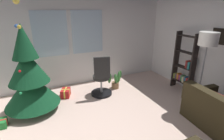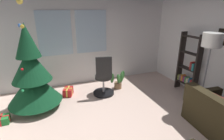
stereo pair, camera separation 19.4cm
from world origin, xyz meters
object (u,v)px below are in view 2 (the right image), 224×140
Objects in this scene: floor_lamp at (211,45)px; potted_plant at (118,80)px; gift_box_green at (1,120)px; bookshelf at (189,67)px; holiday_tree at (32,76)px; gift_box_red at (68,92)px; office_chair at (104,80)px.

floor_lamp reaches higher than potted_plant.
gift_box_green is 0.18× the size of bookshelf.
holiday_tree reaches higher than gift_box_red.
bookshelf is (3.85, -0.63, -0.08)m from holiday_tree.
office_chair is at bearing -20.78° from gift_box_red.
office_chair is 2.30m from bookshelf.
bookshelf is (4.51, -0.24, 0.65)m from gift_box_green.
holiday_tree is at bearing 170.72° from bookshelf.
holiday_tree is 1.71m from office_chair.
gift_box_green is 2.93m from potted_plant.
potted_plant is (-1.25, 1.74, -1.26)m from floor_lamp.
floor_lamp reaches higher than gift_box_green.
floor_lamp is at bearing -40.06° from office_chair.
holiday_tree is 8.02× the size of gift_box_green.
gift_box_red is 0.22× the size of bookshelf.
bookshelf is at bearing -27.84° from potted_plant.
floor_lamp reaches higher than gift_box_red.
floor_lamp is (1.78, -1.50, 1.07)m from office_chair.
office_chair is 0.61m from potted_plant.
floor_lamp reaches higher than bookshelf.
office_chair is 2.56m from floor_lamp.
holiday_tree reaches higher than gift_box_green.
gift_box_red reaches higher than gift_box_green.
gift_box_green is 4.49m from floor_lamp.
gift_box_red is 1.22× the size of gift_box_green.
holiday_tree reaches higher than office_chair.
potted_plant is at bearing -3.90° from gift_box_red.
gift_box_red is 1.43m from potted_plant.
floor_lamp reaches higher than office_chair.
bookshelf is at bearing 64.75° from floor_lamp.
office_chair reaches higher than gift_box_green.
gift_box_red is 1.01m from office_chair.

